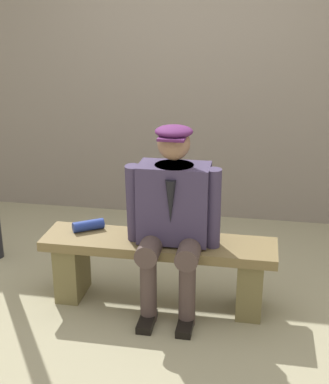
% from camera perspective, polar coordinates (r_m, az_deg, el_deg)
% --- Properties ---
extents(ground_plane, '(30.00, 30.00, 0.00)m').
position_cam_1_polar(ground_plane, '(3.89, -0.63, -11.60)').
color(ground_plane, gray).
extents(bench, '(1.60, 0.38, 0.48)m').
position_cam_1_polar(bench, '(3.73, -0.65, -7.36)').
color(bench, brown).
rests_on(bench, ground).
extents(seated_man, '(0.64, 0.55, 1.28)m').
position_cam_1_polar(seated_man, '(3.50, 0.87, -2.18)').
color(seated_man, '#3A304D').
rests_on(seated_man, ground).
extents(rolled_magazine, '(0.22, 0.18, 0.07)m').
position_cam_1_polar(rolled_magazine, '(3.83, -8.11, -3.53)').
color(rolled_magazine, navy).
rests_on(rolled_magazine, bench).
extents(stadium_wall, '(12.00, 0.24, 2.31)m').
position_cam_1_polar(stadium_wall, '(5.16, 3.13, 10.08)').
color(stadium_wall, gray).
rests_on(stadium_wall, ground).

